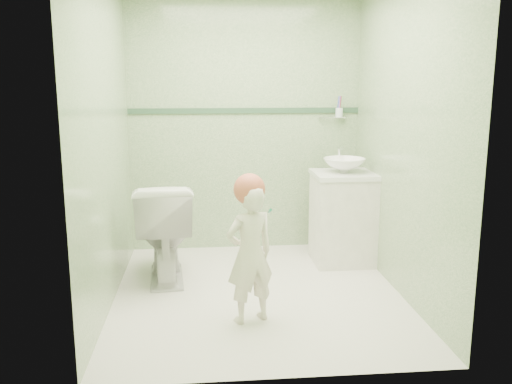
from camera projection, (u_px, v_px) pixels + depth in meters
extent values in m
plane|color=silver|center=(258.00, 294.00, 4.28)|extent=(2.50, 2.50, 0.00)
cube|color=#7DA373|center=(245.00, 126.00, 5.26)|extent=(2.20, 0.04, 2.40)
cube|color=#7DA373|center=(282.00, 166.00, 2.82)|extent=(2.20, 0.04, 2.40)
cube|color=#7DA373|center=(106.00, 142.00, 3.94)|extent=(0.04, 2.50, 2.40)
cube|color=#7DA373|center=(403.00, 139.00, 4.15)|extent=(0.04, 2.50, 2.40)
cube|color=#2F5038|center=(245.00, 111.00, 5.22)|extent=(2.20, 0.02, 0.05)
cube|color=silver|center=(342.00, 219.00, 4.96)|extent=(0.52, 0.50, 0.80)
cube|color=white|center=(344.00, 175.00, 4.88)|extent=(0.54, 0.52, 0.04)
imported|color=white|center=(344.00, 165.00, 4.87)|extent=(0.37, 0.37, 0.13)
cylinder|color=silver|center=(339.00, 156.00, 5.05)|extent=(0.03, 0.03, 0.18)
cylinder|color=silver|center=(341.00, 148.00, 4.99)|extent=(0.02, 0.12, 0.02)
cylinder|color=silver|center=(332.00, 118.00, 5.28)|extent=(0.26, 0.02, 0.02)
cylinder|color=silver|center=(339.00, 113.00, 5.25)|extent=(0.07, 0.07, 0.09)
cylinder|color=#9D4BC3|center=(340.00, 105.00, 5.23)|extent=(0.01, 0.01, 0.17)
cylinder|color=#4153CB|center=(338.00, 105.00, 5.23)|extent=(0.01, 0.01, 0.17)
cylinder|color=#C13E36|center=(340.00, 105.00, 5.25)|extent=(0.01, 0.01, 0.17)
imported|color=white|center=(164.00, 230.00, 4.55)|extent=(0.52, 0.84, 0.83)
imported|color=white|center=(250.00, 254.00, 3.71)|extent=(0.41, 0.35, 0.96)
sphere|color=#C35C41|center=(249.00, 189.00, 3.65)|extent=(0.21, 0.21, 0.21)
cylinder|color=#12815F|center=(270.00, 211.00, 3.57)|extent=(0.02, 0.14, 0.06)
cube|color=white|center=(258.00, 205.00, 3.58)|extent=(0.03, 0.02, 0.02)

